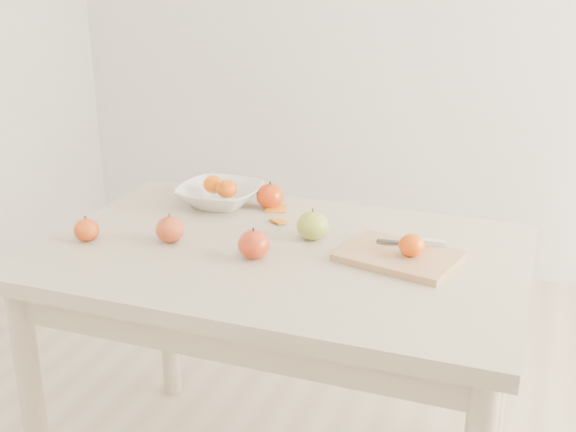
% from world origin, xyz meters
% --- Properties ---
extents(table, '(1.20, 0.80, 0.75)m').
position_xyz_m(table, '(0.00, 0.00, 0.65)').
color(table, '#C4B594').
rests_on(table, ground).
extents(cutting_board, '(0.31, 0.26, 0.02)m').
position_xyz_m(cutting_board, '(0.29, 0.03, 0.76)').
color(cutting_board, tan).
rests_on(cutting_board, table).
extents(board_tangerine, '(0.06, 0.06, 0.05)m').
position_xyz_m(board_tangerine, '(0.32, 0.02, 0.80)').
color(board_tangerine, '#D75807').
rests_on(board_tangerine, cutting_board).
extents(fruit_bowl, '(0.24, 0.24, 0.06)m').
position_xyz_m(fruit_bowl, '(-0.29, 0.25, 0.78)').
color(fruit_bowl, white).
rests_on(fruit_bowl, table).
extents(bowl_tangerine_near, '(0.06, 0.06, 0.05)m').
position_xyz_m(bowl_tangerine_near, '(-0.31, 0.26, 0.81)').
color(bowl_tangerine_near, orange).
rests_on(bowl_tangerine_near, fruit_bowl).
extents(bowl_tangerine_far, '(0.06, 0.06, 0.05)m').
position_xyz_m(bowl_tangerine_far, '(-0.26, 0.24, 0.81)').
color(bowl_tangerine_far, '#CB6307').
rests_on(bowl_tangerine_far, fruit_bowl).
extents(orange_peel_a, '(0.07, 0.06, 0.01)m').
position_xyz_m(orange_peel_a, '(-0.12, 0.26, 0.75)').
color(orange_peel_a, orange).
rests_on(orange_peel_a, table).
extents(orange_peel_b, '(0.06, 0.05, 0.01)m').
position_xyz_m(orange_peel_b, '(-0.07, 0.17, 0.75)').
color(orange_peel_b, orange).
rests_on(orange_peel_b, table).
extents(paring_knife, '(0.17, 0.05, 0.01)m').
position_xyz_m(paring_knife, '(0.34, 0.10, 0.78)').
color(paring_knife, white).
rests_on(paring_knife, cutting_board).
extents(apple_green, '(0.08, 0.08, 0.07)m').
position_xyz_m(apple_green, '(0.05, 0.09, 0.79)').
color(apple_green, olive).
rests_on(apple_green, table).
extents(apple_red_d, '(0.07, 0.07, 0.06)m').
position_xyz_m(apple_red_d, '(-0.49, -0.12, 0.78)').
color(apple_red_d, '#931301').
rests_on(apple_red_d, table).
extents(apple_red_b, '(0.07, 0.07, 0.07)m').
position_xyz_m(apple_red_b, '(-0.28, -0.05, 0.78)').
color(apple_red_b, '#A1271A').
rests_on(apple_red_b, table).
extents(apple_red_e, '(0.08, 0.08, 0.07)m').
position_xyz_m(apple_red_e, '(-0.04, -0.08, 0.79)').
color(apple_red_e, '#9D1011').
rests_on(apple_red_e, table).
extents(apple_red_a, '(0.08, 0.08, 0.07)m').
position_xyz_m(apple_red_a, '(-0.14, 0.28, 0.79)').
color(apple_red_a, '#941305').
rests_on(apple_red_a, table).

